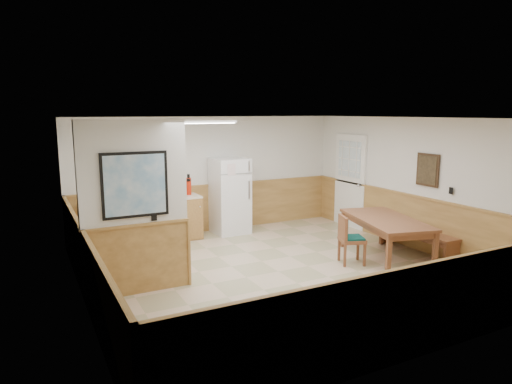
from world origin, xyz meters
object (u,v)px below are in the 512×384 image
dining_bench (417,235)px  fire_extinguisher (189,186)px  dining_chair (348,236)px  refrigerator (230,196)px  soap_bottle (112,196)px  dining_table (386,223)px

dining_bench → fire_extinguisher: size_ratio=3.93×
dining_bench → dining_chair: 1.55m
dining_chair → dining_bench: bearing=16.8°
refrigerator → soap_bottle: 2.45m
fire_extinguisher → dining_table: bearing=-71.7°
refrigerator → fire_extinguisher: bearing=173.2°
dining_table → dining_chair: bearing=-174.7°
refrigerator → dining_table: refrigerator is taller
dining_bench → fire_extinguisher: 4.59m
dining_bench → soap_bottle: (-4.94, 2.95, 0.67)m
dining_bench → soap_bottle: size_ratio=7.04×
dining_table → fire_extinguisher: fire_extinguisher is taller
fire_extinguisher → soap_bottle: size_ratio=1.79×
refrigerator → dining_chair: (0.95, -2.83, -0.32)m
dining_bench → soap_bottle: 5.79m
dining_bench → fire_extinguisher: bearing=139.5°
refrigerator → dining_table: size_ratio=0.79×
soap_bottle → refrigerator: bearing=-0.4°
dining_table → dining_chair: size_ratio=2.42×
refrigerator → dining_chair: bearing=-72.9°
dining_chair → refrigerator: bearing=129.4°
dining_table → fire_extinguisher: 4.01m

